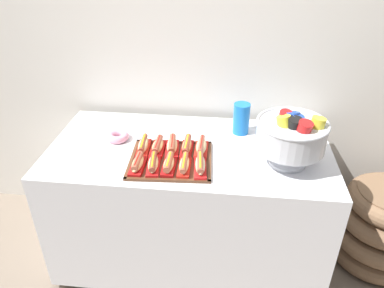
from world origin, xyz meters
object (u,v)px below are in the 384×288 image
object	(u,v)px
buffet_table	(190,202)
hot_dog_0	(138,164)
hot_dog_9	(201,147)
punch_bowl	(292,134)
hot_dog_5	(143,146)
hot_dog_2	(169,164)
hot_dog_1	(153,164)
hot_dog_7	(172,146)
floor_vase	(381,227)
hot_dog_8	(187,146)
hot_dog_4	(200,165)
hot_dog_6	(158,146)
serving_tray	(171,160)
hot_dog_3	(185,165)
donut	(118,136)
cup_stack	(241,119)

from	to	relation	value
buffet_table	hot_dog_0	bearing A→B (deg)	-134.60
hot_dog_9	punch_bowl	world-z (taller)	punch_bowl
hot_dog_0	hot_dog_5	world-z (taller)	hot_dog_5
hot_dog_2	buffet_table	bearing A→B (deg)	71.29
hot_dog_1	hot_dog_7	bearing A→B (deg)	68.99
floor_vase	hot_dog_7	bearing A→B (deg)	-173.35
hot_dog_8	hot_dog_4	bearing A→B (deg)	-62.12
hot_dog_1	hot_dog_8	size ratio (longest dim) A/B	0.99
buffet_table	hot_dog_8	distance (m)	0.41
hot_dog_0	hot_dog_7	world-z (taller)	hot_dog_7
hot_dog_0	hot_dog_2	xyz separation A→B (m)	(0.15, 0.01, 0.00)
floor_vase	hot_dog_6	bearing A→B (deg)	-173.54
serving_tray	hot_dog_9	world-z (taller)	hot_dog_9
hot_dog_3	buffet_table	bearing A→B (deg)	90.32
serving_tray	hot_dog_9	bearing A→B (deg)	32.25
hot_dog_0	hot_dog_3	size ratio (longest dim) A/B	0.97
hot_dog_1	hot_dog_5	distance (m)	0.18
hot_dog_7	donut	world-z (taller)	hot_dog_7
hot_dog_6	hot_dog_4	bearing A→B (deg)	-32.82
hot_dog_7	hot_dog_3	bearing A→B (deg)	-62.12
hot_dog_5	hot_dog_7	world-z (taller)	hot_dog_7
hot_dog_4	cup_stack	bearing A→B (deg)	64.91
serving_tray	hot_dog_3	world-z (taller)	hot_dog_3
buffet_table	hot_dog_9	distance (m)	0.41
hot_dog_0	hot_dog_6	distance (m)	0.18
hot_dog_3	cup_stack	world-z (taller)	cup_stack
hot_dog_5	donut	world-z (taller)	hot_dog_5
hot_dog_1	buffet_table	bearing A→B (deg)	56.22
hot_dog_9	cup_stack	xyz separation A→B (m)	(0.20, 0.24, 0.05)
floor_vase	punch_bowl	bearing A→B (deg)	-163.99
hot_dog_6	hot_dog_7	distance (m)	0.08
buffet_table	hot_dog_7	bearing A→B (deg)	-147.70
hot_dog_1	hot_dog_3	xyz separation A→B (m)	(0.15, 0.01, -0.00)
hot_dog_5	hot_dog_9	xyz separation A→B (m)	(0.30, 0.02, 0.00)
hot_dog_6	cup_stack	xyz separation A→B (m)	(0.43, 0.26, 0.05)
floor_vase	hot_dog_8	bearing A→B (deg)	-173.15
hot_dog_3	hot_dog_4	xyz separation A→B (m)	(0.07, 0.00, 0.00)
hot_dog_8	hot_dog_9	xyz separation A→B (m)	(0.07, 0.00, -0.00)
cup_stack	donut	xyz separation A→B (m)	(-0.67, -0.16, -0.07)
hot_dog_2	hot_dog_5	bearing A→B (deg)	135.71
hot_dog_5	punch_bowl	world-z (taller)	punch_bowl
serving_tray	hot_dog_6	distance (m)	0.12
hot_dog_8	cup_stack	size ratio (longest dim) A/B	0.99
hot_dog_4	cup_stack	world-z (taller)	cup_stack
hot_dog_9	donut	size ratio (longest dim) A/B	1.31
hot_dog_3	donut	xyz separation A→B (m)	(-0.40, 0.25, -0.01)
buffet_table	hot_dog_1	world-z (taller)	hot_dog_1
hot_dog_3	cup_stack	distance (m)	0.49
buffet_table	hot_dog_2	xyz separation A→B (m)	(-0.07, -0.22, 0.40)
floor_vase	hot_dog_6	xyz separation A→B (m)	(-1.29, -0.15, 0.56)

